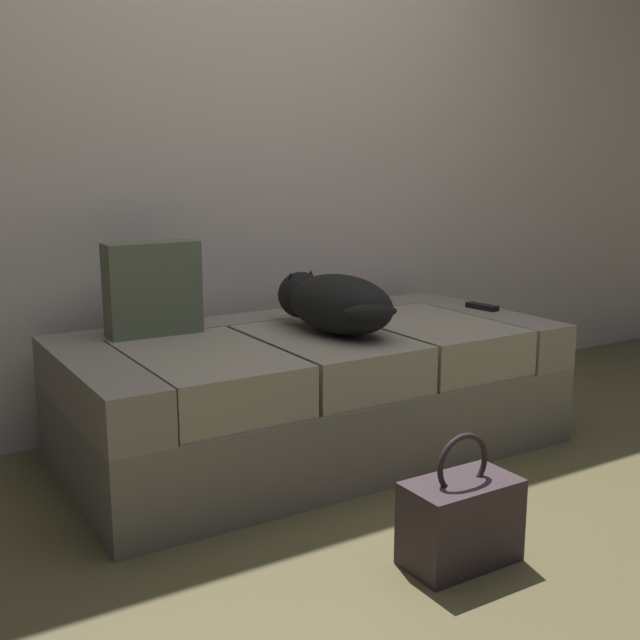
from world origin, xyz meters
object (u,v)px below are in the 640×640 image
dog_dark (333,303)px  throw_pillow (153,289)px  couch (313,391)px  handbag (461,520)px  tv_remote (482,307)px

dog_dark → throw_pillow: 0.66m
couch → handbag: couch is taller
tv_remote → throw_pillow: size_ratio=0.44×
tv_remote → handbag: size_ratio=0.40×
tv_remote → handbag: bearing=-142.7°
dog_dark → handbag: 1.02m
dog_dark → throw_pillow: throw_pillow is taller
couch → throw_pillow: throw_pillow is taller
dog_dark → handbag: size_ratio=1.70×
handbag → tv_remote: bearing=45.0°
throw_pillow → handbag: bearing=-70.5°
tv_remote → throw_pillow: 1.40m
couch → handbag: bearing=-95.9°
handbag → couch: bearing=84.1°
dog_dark → tv_remote: (0.79, 0.04, -0.10)m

